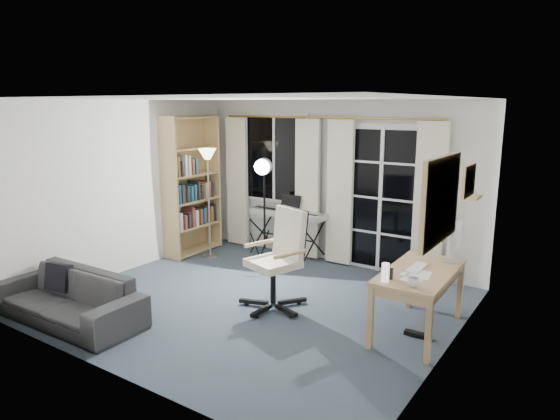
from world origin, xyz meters
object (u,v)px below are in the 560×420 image
object	(u,v)px
bookshelf	(189,189)
torchiere_lamp	(208,171)
sofa	(66,289)
studio_light	(263,180)
desk	(420,278)
monitor	(454,239)
keyboard_piano	(287,214)
office_chair	(282,250)
mug	(413,281)

from	to	relation	value
bookshelf	torchiere_lamp	distance (m)	0.55
sofa	studio_light	bearing A→B (deg)	67.87
torchiere_lamp	desk	world-z (taller)	torchiere_lamp
torchiere_lamp	monitor	world-z (taller)	torchiere_lamp
studio_light	keyboard_piano	bearing A→B (deg)	79.87
sofa	desk	bearing A→B (deg)	28.31
torchiere_lamp	studio_light	xyz separation A→B (m)	(1.21, -0.24, -0.02)
monitor	sofa	distance (m)	4.21
keyboard_piano	sofa	world-z (taller)	keyboard_piano
bookshelf	keyboard_piano	xyz separation A→B (m)	(1.48, 0.56, -0.33)
desk	sofa	world-z (taller)	sofa
office_chair	desk	bearing A→B (deg)	24.72
mug	bookshelf	bearing A→B (deg)	162.10
monitor	mug	distance (m)	0.98
torchiere_lamp	keyboard_piano	distance (m)	1.37
mug	office_chair	bearing A→B (deg)	169.43
studio_light	sofa	bearing A→B (deg)	-132.29
torchiere_lamp	studio_light	world-z (taller)	torchiere_lamp
torchiere_lamp	monitor	size ratio (longest dim) A/B	3.44
torchiere_lamp	monitor	bearing A→B (deg)	-5.19
desk	sofa	size ratio (longest dim) A/B	0.69
keyboard_piano	studio_light	bearing A→B (deg)	-76.49
torchiere_lamp	sofa	bearing A→B (deg)	-83.77
keyboard_piano	sofa	distance (m)	3.35
bookshelf	desk	distance (m)	4.12
bookshelf	sofa	size ratio (longest dim) A/B	1.17
bookshelf	sofa	xyz separation A→B (m)	(0.73, -2.68, -0.67)
desk	keyboard_piano	bearing A→B (deg)	149.85
keyboard_piano	office_chair	xyz separation A→B (m)	(0.96, -1.58, -0.01)
keyboard_piano	monitor	size ratio (longest dim) A/B	2.61
monitor	sofa	xyz separation A→B (m)	(-3.48, -2.31, -0.57)
torchiere_lamp	desk	xyz separation A→B (m)	(3.57, -0.79, -0.76)
bookshelf	mug	world-z (taller)	bookshelf
keyboard_piano	sofa	bearing A→B (deg)	-100.81
bookshelf	monitor	size ratio (longest dim) A/B	4.43
desk	sofa	distance (m)	3.78
studio_light	mug	bearing A→B (deg)	-44.49
desk	monitor	world-z (taller)	monitor
torchiere_lamp	sofa	xyz separation A→B (m)	(0.29, -2.65, -0.99)
sofa	mug	bearing A→B (deg)	20.67
keyboard_piano	desk	xyz separation A→B (m)	(2.53, -1.39, -0.10)
desk	bookshelf	bearing A→B (deg)	166.98
bookshelf	desk	size ratio (longest dim) A/B	1.69
office_chair	desk	distance (m)	1.58
keyboard_piano	mug	size ratio (longest dim) A/B	11.48
torchiere_lamp	studio_light	size ratio (longest dim) A/B	1.01
bookshelf	torchiere_lamp	world-z (taller)	bookshelf
office_chair	bookshelf	bearing A→B (deg)	175.23
office_chair	sofa	world-z (taller)	office_chair
studio_light	desk	xyz separation A→B (m)	(2.36, -0.55, -0.74)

